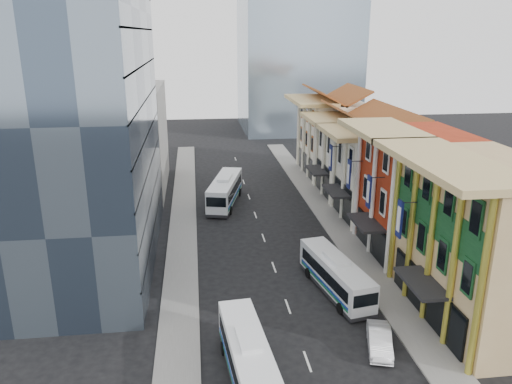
{
  "coord_description": "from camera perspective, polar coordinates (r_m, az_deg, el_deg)",
  "views": [
    {
      "loc": [
        -6.82,
        -26.27,
        20.63
      ],
      "look_at": [
        -1.1,
        19.63,
        5.88
      ],
      "focal_mm": 35.0,
      "sensor_mm": 36.0,
      "label": 1
    }
  ],
  "objects": [
    {
      "name": "bus_left_far",
      "position": [
        62.72,
        -3.56,
        0.21
      ],
      "size": [
        5.37,
        11.75,
        3.67
      ],
      "primitive_type": null,
      "rotation": [
        0.0,
        0.0,
        -0.24
      ],
      "color": "silver",
      "rests_on": "ground"
    },
    {
      "name": "sidewalk_left",
      "position": [
        52.49,
        -8.41,
        -5.57
      ],
      "size": [
        3.0,
        90.0,
        0.15
      ],
      "primitive_type": "cube",
      "color": "slate",
      "rests_on": "ground"
    },
    {
      "name": "sedan_right",
      "position": [
        36.37,
        13.94,
        -16.12
      ],
      "size": [
        2.6,
        4.54,
        1.42
      ],
      "primitive_type": "imported",
      "rotation": [
        0.0,
        0.0,
        -0.27
      ],
      "color": "silver",
      "rests_on": "ground"
    },
    {
      "name": "ground",
      "position": [
        34.09,
        6.29,
        -19.68
      ],
      "size": [
        200.0,
        200.0,
        0.0
      ],
      "primitive_type": "plane",
      "color": "black",
      "rests_on": "ground"
    },
    {
      "name": "bus_left_near",
      "position": [
        32.21,
        -0.89,
        -18.51
      ],
      "size": [
        3.19,
        10.19,
        3.21
      ],
      "primitive_type": null,
      "rotation": [
        0.0,
        0.0,
        0.09
      ],
      "color": "silver",
      "rests_on": "ground"
    },
    {
      "name": "shophouse_cream_mid",
      "position": [
        67.03,
        11.22,
        3.86
      ],
      "size": [
        8.0,
        9.0,
        10.0
      ],
      "primitive_type": "cube",
      "color": "white",
      "rests_on": "ground"
    },
    {
      "name": "bus_right",
      "position": [
        42.33,
        9.08,
        -9.27
      ],
      "size": [
        4.11,
        10.27,
        3.21
      ],
      "primitive_type": null,
      "rotation": [
        0.0,
        0.0,
        0.18
      ],
      "color": "silver",
      "rests_on": "ground"
    },
    {
      "name": "sidewalk_right",
      "position": [
        54.66,
        9.76,
        -4.68
      ],
      "size": [
        3.0,
        90.0,
        0.15
      ],
      "primitive_type": "cube",
      "color": "slate",
      "rests_on": "ground"
    },
    {
      "name": "shophouse_red",
      "position": [
        50.2,
        17.75,
        -0.13
      ],
      "size": [
        8.0,
        10.0,
        12.0
      ],
      "primitive_type": "cube",
      "color": "#A02B12",
      "rests_on": "ground"
    },
    {
      "name": "office_block_far",
      "position": [
        70.22,
        -14.56,
        5.92
      ],
      "size": [
        10.0,
        18.0,
        14.0
      ],
      "primitive_type": "cube",
      "color": "gray",
      "rests_on": "ground"
    },
    {
      "name": "office_tower",
      "position": [
        46.74,
        -19.93,
        9.73
      ],
      "size": [
        12.0,
        26.0,
        30.0
      ],
      "primitive_type": "cube",
      "color": "#384659",
      "rests_on": "ground"
    },
    {
      "name": "shophouse_tan",
      "position": [
        40.32,
        24.73,
        -5.31
      ],
      "size": [
        8.0,
        14.0,
        12.0
      ],
      "primitive_type": "cube",
      "color": "tan",
      "rests_on": "ground"
    },
    {
      "name": "shophouse_cream_near",
      "position": [
        58.84,
        13.9,
        1.75
      ],
      "size": [
        8.0,
        9.0,
        10.0
      ],
      "primitive_type": "cube",
      "color": "white",
      "rests_on": "ground"
    },
    {
      "name": "shophouse_cream_far",
      "position": [
        76.72,
        8.84,
        6.1
      ],
      "size": [
        8.0,
        12.0,
        11.0
      ],
      "primitive_type": "cube",
      "color": "white",
      "rests_on": "ground"
    }
  ]
}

